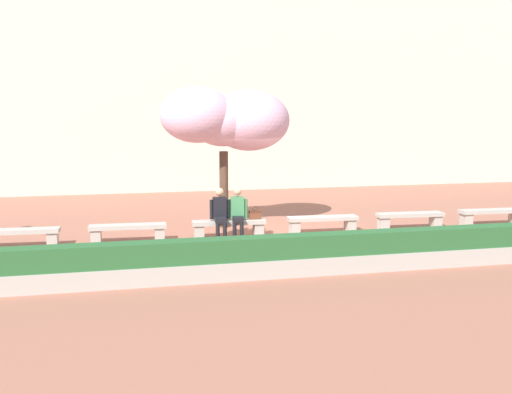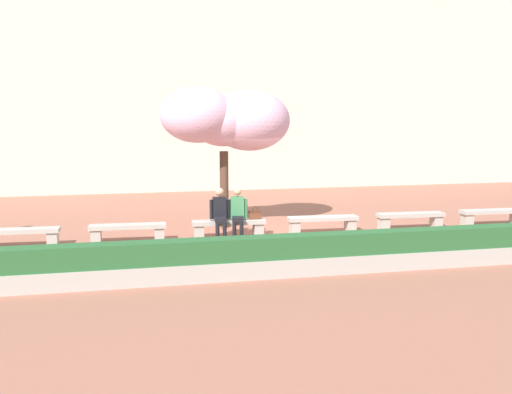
{
  "view_description": "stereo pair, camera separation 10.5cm",
  "coord_description": "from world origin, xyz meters",
  "px_view_note": "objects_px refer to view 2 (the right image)",
  "views": [
    {
      "loc": [
        -4.03,
        -14.82,
        3.2
      ],
      "look_at": [
        -0.51,
        0.2,
        1.0
      ],
      "focal_mm": 42.0,
      "sensor_mm": 36.0,
      "label": 1
    },
    {
      "loc": [
        -3.93,
        -14.84,
        3.2
      ],
      "look_at": [
        -0.51,
        0.2,
        1.0
      ],
      "focal_mm": 42.0,
      "sensor_mm": 36.0,
      "label": 2
    }
  ],
  "objects_px": {
    "stone_bench_west_end": "(19,235)",
    "handbag": "(255,214)",
    "stone_bench_near_east": "(323,222)",
    "stone_bench_center": "(229,226)",
    "stone_bench_far_east": "(492,215)",
    "person_seated_left": "(220,211)",
    "person_seated_right": "(238,211)",
    "stone_bench_east_end": "(410,218)",
    "cherry_tree_main": "(228,119)",
    "stone_bench_near_west": "(128,230)"
  },
  "relations": [
    {
      "from": "stone_bench_center",
      "to": "stone_bench_east_end",
      "type": "bearing_deg",
      "value": 0.0
    },
    {
      "from": "stone_bench_center",
      "to": "handbag",
      "type": "distance_m",
      "value": 0.74
    },
    {
      "from": "stone_bench_far_east",
      "to": "person_seated_left",
      "type": "xyz_separation_m",
      "value": [
        -7.84,
        -0.05,
        0.39
      ]
    },
    {
      "from": "stone_bench_near_east",
      "to": "cherry_tree_main",
      "type": "relative_size",
      "value": 0.49
    },
    {
      "from": "stone_bench_east_end",
      "to": "stone_bench_far_east",
      "type": "relative_size",
      "value": 1.0
    },
    {
      "from": "stone_bench_west_end",
      "to": "stone_bench_center",
      "type": "relative_size",
      "value": 1.0
    },
    {
      "from": "stone_bench_near_west",
      "to": "stone_bench_east_end",
      "type": "distance_m",
      "value": 7.6
    },
    {
      "from": "person_seated_right",
      "to": "cherry_tree_main",
      "type": "bearing_deg",
      "value": 88.85
    },
    {
      "from": "stone_bench_near_east",
      "to": "handbag",
      "type": "relative_size",
      "value": 5.58
    },
    {
      "from": "stone_bench_far_east",
      "to": "person_seated_left",
      "type": "bearing_deg",
      "value": -179.61
    },
    {
      "from": "handbag",
      "to": "stone_bench_center",
      "type": "bearing_deg",
      "value": -179.8
    },
    {
      "from": "stone_bench_near_east",
      "to": "stone_bench_far_east",
      "type": "height_order",
      "value": "same"
    },
    {
      "from": "stone_bench_near_west",
      "to": "stone_bench_east_end",
      "type": "height_order",
      "value": "same"
    },
    {
      "from": "person_seated_left",
      "to": "person_seated_right",
      "type": "relative_size",
      "value": 1.0
    },
    {
      "from": "stone_bench_near_west",
      "to": "stone_bench_east_end",
      "type": "relative_size",
      "value": 1.0
    },
    {
      "from": "stone_bench_near_east",
      "to": "person_seated_left",
      "type": "distance_m",
      "value": 2.8
    },
    {
      "from": "handbag",
      "to": "cherry_tree_main",
      "type": "bearing_deg",
      "value": 107.22
    },
    {
      "from": "stone_bench_east_end",
      "to": "stone_bench_near_east",
      "type": "bearing_deg",
      "value": 180.0
    },
    {
      "from": "stone_bench_west_end",
      "to": "stone_bench_far_east",
      "type": "distance_m",
      "value": 12.67
    },
    {
      "from": "stone_bench_near_east",
      "to": "stone_bench_center",
      "type": "bearing_deg",
      "value": 180.0
    },
    {
      "from": "stone_bench_west_end",
      "to": "handbag",
      "type": "relative_size",
      "value": 5.58
    },
    {
      "from": "handbag",
      "to": "stone_bench_near_west",
      "type": "bearing_deg",
      "value": -179.96
    },
    {
      "from": "person_seated_left",
      "to": "person_seated_right",
      "type": "bearing_deg",
      "value": 0.1
    },
    {
      "from": "stone_bench_center",
      "to": "stone_bench_east_end",
      "type": "relative_size",
      "value": 1.0
    },
    {
      "from": "stone_bench_west_end",
      "to": "person_seated_right",
      "type": "xyz_separation_m",
      "value": [
        5.29,
        -0.05,
        0.39
      ]
    },
    {
      "from": "cherry_tree_main",
      "to": "stone_bench_near_west",
      "type": "bearing_deg",
      "value": -153.31
    },
    {
      "from": "stone_bench_near_west",
      "to": "person_seated_right",
      "type": "xyz_separation_m",
      "value": [
        2.75,
        -0.05,
        0.39
      ]
    },
    {
      "from": "cherry_tree_main",
      "to": "person_seated_left",
      "type": "bearing_deg",
      "value": -108.55
    },
    {
      "from": "stone_bench_near_east",
      "to": "handbag",
      "type": "bearing_deg",
      "value": 179.93
    },
    {
      "from": "stone_bench_west_end",
      "to": "stone_bench_center",
      "type": "height_order",
      "value": "same"
    },
    {
      "from": "stone_bench_center",
      "to": "stone_bench_near_east",
      "type": "relative_size",
      "value": 1.0
    },
    {
      "from": "handbag",
      "to": "stone_bench_west_end",
      "type": "bearing_deg",
      "value": -179.98
    },
    {
      "from": "stone_bench_far_east",
      "to": "stone_bench_center",
      "type": "bearing_deg",
      "value": 180.0
    },
    {
      "from": "stone_bench_center",
      "to": "cherry_tree_main",
      "type": "xyz_separation_m",
      "value": [
        0.25,
        1.4,
        2.7
      ]
    },
    {
      "from": "stone_bench_near_east",
      "to": "cherry_tree_main",
      "type": "xyz_separation_m",
      "value": [
        -2.28,
        1.4,
        2.7
      ]
    },
    {
      "from": "stone_bench_center",
      "to": "stone_bench_far_east",
      "type": "distance_m",
      "value": 7.6
    },
    {
      "from": "stone_bench_near_west",
      "to": "handbag",
      "type": "relative_size",
      "value": 5.58
    },
    {
      "from": "stone_bench_west_end",
      "to": "stone_bench_near_west",
      "type": "bearing_deg",
      "value": 0.0
    },
    {
      "from": "stone_bench_near_east",
      "to": "stone_bench_near_west",
      "type": "bearing_deg",
      "value": 180.0
    },
    {
      "from": "stone_bench_east_end",
      "to": "stone_bench_west_end",
      "type": "bearing_deg",
      "value": 180.0
    },
    {
      "from": "person_seated_left",
      "to": "person_seated_right",
      "type": "xyz_separation_m",
      "value": [
        0.46,
        0.0,
        0.0
      ]
    },
    {
      "from": "stone_bench_west_end",
      "to": "stone_bench_near_west",
      "type": "distance_m",
      "value": 2.53
    },
    {
      "from": "cherry_tree_main",
      "to": "stone_bench_near_east",
      "type": "bearing_deg",
      "value": -31.49
    },
    {
      "from": "stone_bench_center",
      "to": "stone_bench_near_west",
      "type": "bearing_deg",
      "value": 180.0
    },
    {
      "from": "stone_bench_east_end",
      "to": "person_seated_right",
      "type": "relative_size",
      "value": 1.47
    },
    {
      "from": "stone_bench_west_end",
      "to": "stone_bench_far_east",
      "type": "bearing_deg",
      "value": 0.0
    },
    {
      "from": "stone_bench_west_end",
      "to": "handbag",
      "type": "bearing_deg",
      "value": 0.02
    },
    {
      "from": "stone_bench_near_west",
      "to": "stone_bench_center",
      "type": "bearing_deg",
      "value": 0.0
    },
    {
      "from": "stone_bench_near_east",
      "to": "person_seated_right",
      "type": "relative_size",
      "value": 1.47
    },
    {
      "from": "stone_bench_far_east",
      "to": "person_seated_right",
      "type": "height_order",
      "value": "person_seated_right"
    }
  ]
}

